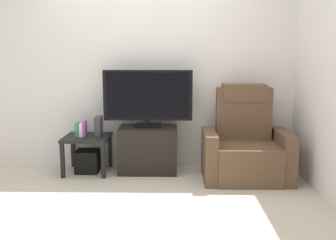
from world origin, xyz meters
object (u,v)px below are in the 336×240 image
Objects in this scene: book_rightmost at (85,129)px; book_middle at (82,130)px; subwoofer_box at (88,161)px; recliner_armchair at (245,146)px; game_console at (99,126)px; book_leftmost at (78,130)px; tv_stand at (148,149)px; television at (148,97)px; side_table at (87,142)px.

book_middle is at bearing 180.00° from book_rightmost.
recliner_armchair is at bearing -5.68° from subwoofer_box.
book_middle is 0.20m from game_console.
book_middle is at bearing -171.35° from game_console.
subwoofer_box is at bearing 11.31° from book_leftmost.
recliner_armchair is 3.96× the size of subwoofer_box.
subwoofer_box is at bearing -177.20° from tv_stand.
book_rightmost is 0.17m from game_console.
television is at bearing 5.42° from book_middle.
side_table is at bearing 20.96° from book_middle.
tv_stand is 1.30× the size of side_table.
game_console is (0.16, 0.03, 0.02)m from book_rightmost.
book_leftmost is at bearing -168.69° from subwoofer_box.
tv_stand reaches higher than subwoofer_box.
television is 0.69m from game_console.
recliner_armchair reaches higher than game_console.
recliner_armchair is 5.68× the size of book_rightmost.
side_table is 1.98× the size of subwoofer_box.
book_rightmost is (-0.76, -0.08, -0.38)m from television.
subwoofer_box is 0.45m from game_console.
side_table is at bearing -175.73° from television.
book_leftmost is (-1.98, 0.17, 0.16)m from recliner_armchair.
book_rightmost is (-0.02, -0.02, 0.41)m from subwoofer_box.
book_rightmost is (-0.76, -0.06, 0.26)m from tv_stand.
side_table is 0.17m from book_rightmost.
television is 0.99× the size of recliner_armchair.
recliner_armchair reaches higher than book_rightmost.
book_middle is at bearing 176.56° from recliner_armchair.
tv_stand is 0.88m from book_leftmost.
book_rightmost is at bearing -129.50° from subwoofer_box.
television reaches higher than book_leftmost.
television is 0.93m from book_leftmost.
book_rightmost is (-1.90, 0.17, 0.17)m from recliner_armchair.
side_table is at bearing -176.05° from game_console.
game_console is at bearing 8.65° from book_middle.
book_rightmost reaches higher than tv_stand.
book_leftmost is at bearing -173.02° from game_console.
book_middle reaches higher than side_table.
recliner_armchair is 6.47× the size of book_leftmost.
book_middle is 0.84× the size of book_rightmost.
subwoofer_box is 1.16× the size of game_console.
recliner_armchair is 6.75× the size of book_middle.
game_console is (0.24, 0.03, 0.03)m from book_leftmost.
book_rightmost is 0.81× the size of game_console.
side_table is at bearing 50.50° from book_rightmost.
book_leftmost is (-0.84, -0.08, -0.39)m from television.
game_console reaches higher than book_rightmost.
television is 3.93× the size of subwoofer_box.
book_leftmost is at bearing 180.00° from book_rightmost.
television reaches higher than side_table.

